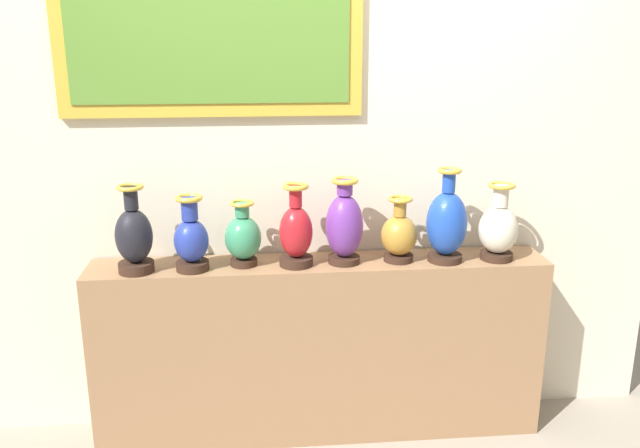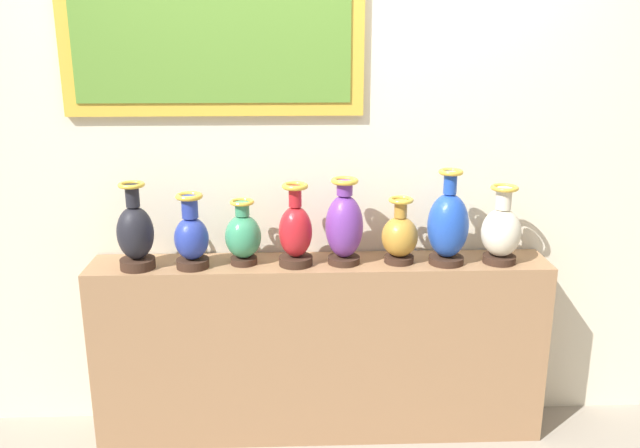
# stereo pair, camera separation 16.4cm
# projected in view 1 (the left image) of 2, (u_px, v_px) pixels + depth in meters

# --- Properties ---
(ground_plane) EXTENTS (9.43, 9.43, 0.00)m
(ground_plane) POSITION_uv_depth(u_px,v_px,m) (320.00, 428.00, 3.34)
(ground_plane) COLOR gray
(display_shelf) EXTENTS (2.13, 0.29, 0.88)m
(display_shelf) POSITION_uv_depth(u_px,v_px,m) (320.00, 348.00, 3.21)
(display_shelf) COLOR #99704C
(display_shelf) RESTS_ON ground_plane
(back_wall) EXTENTS (3.43, 0.14, 3.02)m
(back_wall) POSITION_uv_depth(u_px,v_px,m) (313.00, 119.00, 3.10)
(back_wall) COLOR beige
(back_wall) RESTS_ON ground_plane
(vase_onyx) EXTENTS (0.16, 0.16, 0.39)m
(vase_onyx) POSITION_uv_depth(u_px,v_px,m) (134.00, 237.00, 2.92)
(vase_onyx) COLOR #382319
(vase_onyx) RESTS_ON display_shelf
(vase_cobalt) EXTENTS (0.15, 0.15, 0.34)m
(vase_cobalt) POSITION_uv_depth(u_px,v_px,m) (191.00, 239.00, 2.95)
(vase_cobalt) COLOR #382319
(vase_cobalt) RESTS_ON display_shelf
(vase_jade) EXTENTS (0.17, 0.17, 0.30)m
(vase_jade) POSITION_uv_depth(u_px,v_px,m) (243.00, 237.00, 3.01)
(vase_jade) COLOR #382319
(vase_jade) RESTS_ON display_shelf
(vase_crimson) EXTENTS (0.15, 0.15, 0.38)m
(vase_crimson) POSITION_uv_depth(u_px,v_px,m) (296.00, 232.00, 3.00)
(vase_crimson) COLOR #382319
(vase_crimson) RESTS_ON display_shelf
(vase_violet) EXTENTS (0.17, 0.17, 0.40)m
(vase_violet) POSITION_uv_depth(u_px,v_px,m) (344.00, 225.00, 3.03)
(vase_violet) COLOR #382319
(vase_violet) RESTS_ON display_shelf
(vase_ochre) EXTENTS (0.17, 0.17, 0.31)m
(vase_ochre) POSITION_uv_depth(u_px,v_px,m) (399.00, 235.00, 3.07)
(vase_ochre) COLOR #382319
(vase_ochre) RESTS_ON display_shelf
(vase_sapphire) EXTENTS (0.19, 0.19, 0.44)m
(vase_sapphire) POSITION_uv_depth(u_px,v_px,m) (447.00, 224.00, 3.05)
(vase_sapphire) COLOR #382319
(vase_sapphire) RESTS_ON display_shelf
(vase_ivory) EXTENTS (0.18, 0.18, 0.36)m
(vase_ivory) POSITION_uv_depth(u_px,v_px,m) (498.00, 228.00, 3.08)
(vase_ivory) COLOR #382319
(vase_ivory) RESTS_ON display_shelf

